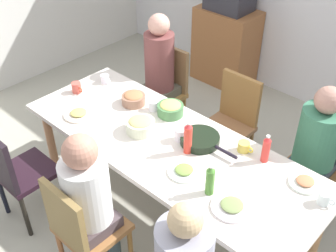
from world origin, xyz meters
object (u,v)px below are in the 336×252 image
at_px(chair_5, 81,228).
at_px(bowl_1, 133,99).
at_px(person_4, 316,145).
at_px(cup_1, 154,106).
at_px(chair_4, 316,160).
at_px(cup_0, 105,79).
at_px(bottle_0, 188,138).
at_px(chair_0, 232,119).
at_px(plate_1, 79,114).
at_px(chair_3, 16,170).
at_px(bottle_1, 210,180).
at_px(side_cabinet, 225,46).
at_px(person_5, 89,197).
at_px(plate_2, 184,171).
at_px(bowl_0, 170,109).
at_px(cup_4, 181,135).
at_px(cup_3, 325,198).
at_px(serving_pan, 200,140).
at_px(plate_0, 232,206).
at_px(bowl_2, 140,125).
at_px(bottle_2, 266,149).
at_px(cup_2, 77,88).
at_px(dining_table, 168,150).
at_px(plate_3, 305,182).
at_px(cup_5, 244,147).
at_px(chair_2, 165,87).

relative_size(chair_5, bowl_1, 4.62).
relative_size(person_4, cup_1, 10.68).
height_order(chair_4, cup_0, chair_4).
relative_size(person_4, bottle_0, 4.67).
relative_size(chair_0, bowl_1, 4.62).
height_order(chair_4, plate_1, chair_4).
xyz_separation_m(chair_3, bottle_1, (1.33, 0.63, 0.33)).
relative_size(cup_1, side_cabinet, 0.12).
height_order(person_5, plate_2, person_5).
distance_m(bowl_0, bottle_0, 0.48).
height_order(cup_4, side_cabinet, side_cabinet).
bearing_deg(cup_3, serving_pan, -176.49).
bearing_deg(serving_pan, plate_0, -33.47).
bearing_deg(plate_0, chair_0, 124.97).
bearing_deg(cup_1, chair_5, -70.52).
relative_size(person_5, plate_2, 5.45).
distance_m(bowl_2, bottle_0, 0.42).
relative_size(bottle_2, side_cabinet, 0.24).
bearing_deg(bowl_2, bottle_0, 7.91).
relative_size(serving_pan, cup_2, 3.98).
xyz_separation_m(dining_table, bottle_1, (0.53, -0.19, 0.18)).
relative_size(plate_2, plate_3, 1.05).
bearing_deg(bottle_2, cup_5, -177.26).
bearing_deg(bottle_1, person_5, -134.72).
xyz_separation_m(bowl_2, cup_0, (-0.74, 0.28, -0.02)).
bearing_deg(cup_2, chair_2, 73.60).
xyz_separation_m(bowl_2, bottle_1, (0.77, -0.15, 0.05)).
bearing_deg(person_5, cup_1, 111.16).
relative_size(plate_2, bottle_0, 0.87).
relative_size(plate_1, plate_3, 1.12).
height_order(cup_2, bottle_2, bottle_2).
distance_m(dining_table, cup_3, 1.13).
height_order(chair_0, person_5, person_5).
bearing_deg(bottle_2, plate_0, -79.70).
xyz_separation_m(cup_1, cup_3, (1.47, -0.02, 0.00)).
bearing_deg(cup_0, plate_0, -14.58).
xyz_separation_m(bowl_1, serving_pan, (0.73, -0.03, -0.02)).
relative_size(dining_table, bowl_2, 10.89).
bearing_deg(plate_1, bowl_2, 20.35).
height_order(bottle_0, bottle_2, bottle_0).
distance_m(chair_0, plate_2, 1.05).
bearing_deg(dining_table, cup_0, 166.14).
distance_m(cup_1, bottle_1, 1.00).
xyz_separation_m(chair_0, cup_0, (-0.99, -0.57, 0.26)).
distance_m(chair_0, bottle_0, 0.89).
distance_m(chair_0, bottle_2, 0.87).
distance_m(chair_0, cup_4, 0.78).
relative_size(person_4, bowl_2, 5.46).
height_order(chair_5, plate_2, chair_5).
distance_m(chair_2, bottle_1, 1.70).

